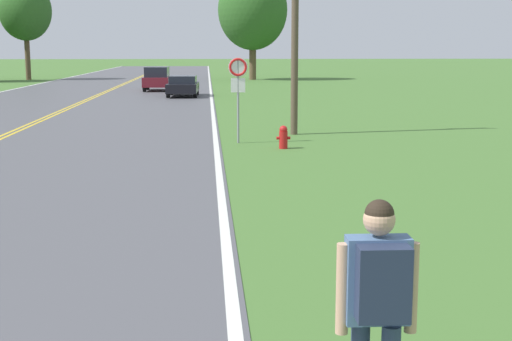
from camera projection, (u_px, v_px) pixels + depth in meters
hitchhiker_person at (378, 294)px, 5.29m from camera, size 0.62×0.44×1.83m
fire_hydrant at (283, 137)px, 20.95m from camera, size 0.41×0.25×0.68m
traffic_sign at (238, 79)px, 21.88m from camera, size 0.60×0.10×2.65m
utility_pole_midground at (295, 5)px, 23.74m from camera, size 1.80×0.24×8.38m
tree_right_cluster at (253, 10)px, 65.93m from camera, size 6.43×6.43×10.14m
tree_far_back at (25, 11)px, 65.77m from camera, size 4.79×4.79×9.12m
car_black_sedan_mid_near at (183, 85)px, 43.68m from camera, size 1.94×4.46×1.26m
car_maroon_hatchback_mid_far at (157, 78)px, 49.38m from camera, size 1.81×3.92×1.65m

